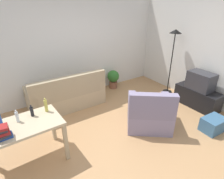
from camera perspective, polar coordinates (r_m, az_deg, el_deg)
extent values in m
cube|color=tan|center=(3.99, 2.81, -12.90)|extent=(5.20, 4.40, 0.02)
cube|color=silver|center=(5.18, -11.59, 12.62)|extent=(5.20, 0.10, 2.70)
cube|color=silver|center=(5.24, 27.33, 10.47)|extent=(0.10, 4.40, 2.70)
cube|color=tan|center=(4.91, -13.79, -2.72)|extent=(1.84, 0.84, 0.40)
cube|color=tan|center=(4.42, -12.85, 0.77)|extent=(1.84, 0.16, 0.52)
cube|color=tan|center=(5.07, -5.30, 2.77)|extent=(0.16, 0.84, 0.22)
cube|color=tan|center=(4.62, -23.92, -1.88)|extent=(0.16, 0.84, 0.22)
cube|color=black|center=(5.22, 24.75, -2.24)|extent=(0.44, 1.10, 0.48)
cube|color=#2D2D33|center=(5.04, 25.69, 2.40)|extent=(0.40, 0.60, 0.44)
cube|color=black|center=(5.21, 26.91, 2.86)|extent=(0.01, 0.52, 0.36)
cylinder|color=black|center=(5.80, 16.60, -0.59)|extent=(0.26, 0.26, 0.03)
cylinder|color=black|center=(5.49, 17.71, 7.45)|extent=(0.03, 0.03, 1.68)
cone|color=black|center=(5.30, 19.03, 16.60)|extent=(0.32, 0.32, 0.10)
cube|color=#C6B28E|center=(3.21, -26.33, -10.08)|extent=(1.23, 0.75, 0.04)
cube|color=tan|center=(3.28, -14.03, -15.42)|extent=(0.06, 0.06, 0.72)
cube|color=tan|center=(3.75, -17.78, -10.04)|extent=(0.06, 0.06, 0.72)
cylinder|color=brown|center=(5.79, 0.37, 1.56)|extent=(0.24, 0.24, 0.22)
sphere|color=#2D6B28|center=(5.68, 0.38, 4.14)|extent=(0.36, 0.36, 0.36)
cube|color=gray|center=(4.14, 11.23, -8.20)|extent=(1.23, 1.21, 0.40)
cube|color=slate|center=(3.61, 12.41, -5.12)|extent=(0.81, 0.67, 0.52)
cube|color=gray|center=(4.05, 16.82, -4.58)|extent=(0.64, 0.76, 0.22)
cube|color=gray|center=(3.94, 6.27, -4.35)|extent=(0.64, 0.76, 0.22)
cube|color=#386084|center=(4.45, 28.73, -9.41)|extent=(0.50, 0.37, 0.30)
cylinder|color=silver|center=(3.25, -27.17, -7.56)|extent=(0.05, 0.05, 0.17)
cylinder|color=silver|center=(3.20, -27.55, -5.95)|extent=(0.02, 0.02, 0.04)
cylinder|color=black|center=(3.30, -23.44, -6.29)|extent=(0.05, 0.05, 0.16)
cylinder|color=black|center=(3.26, -23.75, -4.77)|extent=(0.02, 0.02, 0.04)
cylinder|color=#BCB24C|center=(3.34, -19.68, -4.77)|extent=(0.05, 0.05, 0.21)
cylinder|color=#BCB24C|center=(3.28, -20.00, -2.86)|extent=(0.02, 0.02, 0.04)
cube|color=navy|center=(3.03, -30.67, -12.53)|extent=(0.26, 0.17, 0.03)
cube|color=#333338|center=(3.02, -30.72, -12.03)|extent=(0.22, 0.20, 0.03)
cube|color=maroon|center=(3.00, -30.89, -11.34)|extent=(0.21, 0.18, 0.04)
cube|color=#333338|center=(2.97, -31.17, -10.77)|extent=(0.18, 0.14, 0.04)
cube|color=maroon|center=(2.95, -31.16, -10.12)|extent=(0.18, 0.17, 0.04)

